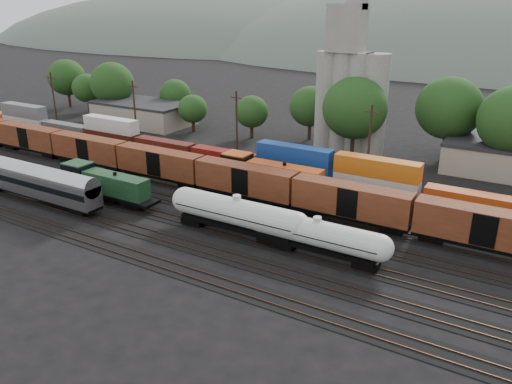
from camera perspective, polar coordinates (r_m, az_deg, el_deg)
The scene contains 13 objects.
ground at distance 66.36m, azimuth -3.65°, elevation -2.37°, with size 600.00×600.00×0.00m, color black.
tracks at distance 66.34m, azimuth -3.65°, elevation -2.33°, with size 180.00×33.20×0.20m.
green_locomotive at distance 72.79m, azimuth -17.36°, elevation 1.02°, with size 17.28×3.05×4.57m.
tank_car_a at distance 58.72m, azimuth -2.18°, elevation -2.48°, with size 18.56×3.32×4.86m.
tank_car_b at distance 54.46m, azimuth 6.95°, elevation -4.86°, with size 16.81×3.01×4.41m.
passenger_coach at distance 75.15m, azimuth -23.96°, elevation 1.25°, with size 23.08×2.85×5.24m.
orange_locomotive at distance 73.10m, azimuth 0.99°, elevation 2.16°, with size 19.05×3.18×4.76m.
boxcar_string at distance 62.79m, azimuth 10.81°, elevation -1.02°, with size 169.00×2.90×4.20m.
container_wall at distance 82.67m, azimuth -3.79°, elevation 4.10°, with size 160.00×2.60×5.80m.
grain_silo at distance 92.98m, azimuth 10.68°, elevation 11.29°, with size 13.40×5.00×29.00m.
industrial_sheds at distance 93.02m, azimuth 12.09°, elevation 5.70°, with size 119.38×17.26×5.10m.
tree_band at distance 94.08m, azimuth 13.02°, elevation 9.15°, with size 162.23×20.97×14.45m.
utility_poles at distance 82.56m, azimuth 4.86°, elevation 6.81°, with size 122.20×0.36×12.00m.
Camera 1 is at (34.56, -50.30, 26.06)m, focal length 35.00 mm.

